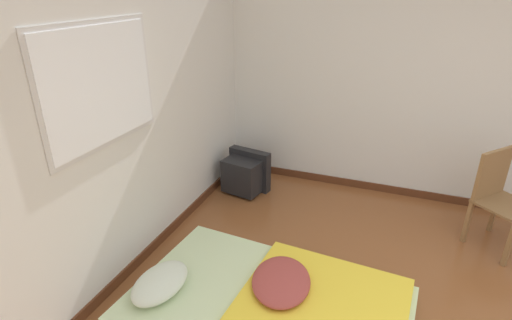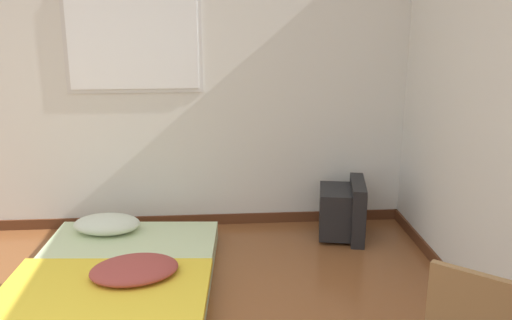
# 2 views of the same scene
# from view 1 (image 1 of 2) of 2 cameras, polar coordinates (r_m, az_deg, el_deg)

# --- Properties ---
(wall_back) EXTENTS (7.53, 0.08, 2.60)m
(wall_back) POSITION_cam_1_polar(r_m,az_deg,el_deg) (2.91, -24.54, 2.20)
(wall_back) COLOR silver
(wall_back) RESTS_ON ground_plane
(wall_right) EXTENTS (0.08, 7.68, 2.60)m
(wall_right) POSITION_cam_1_polar(r_m,az_deg,el_deg) (4.61, 29.08, 8.80)
(wall_right) COLOR silver
(wall_right) RESTS_ON ground_plane
(mattress_bed) EXTENTS (1.42, 2.07, 0.29)m
(mattress_bed) POSITION_cam_1_polar(r_m,az_deg,el_deg) (3.09, 1.84, -20.35)
(mattress_bed) COLOR beige
(mattress_bed) RESTS_ON ground_plane
(crt_tv) EXTENTS (0.44, 0.52, 0.48)m
(crt_tv) POSITION_cam_1_polar(r_m,az_deg,el_deg) (4.64, -1.58, -1.92)
(crt_tv) COLOR black
(crt_tv) RESTS_ON ground_plane
(wooden_chair) EXTENTS (0.63, 0.63, 0.91)m
(wooden_chair) POSITION_cam_1_polar(r_m,az_deg,el_deg) (4.23, 31.38, -3.99)
(wooden_chair) COLOR olive
(wooden_chair) RESTS_ON ground_plane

